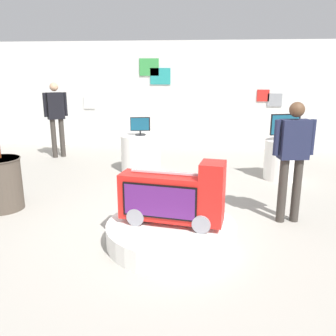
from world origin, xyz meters
TOP-DOWN VIEW (x-y plane):
  - ground_plane at (0.00, 0.00)m, footprint 30.00×30.00m
  - back_wall_display at (-0.00, 5.34)m, footprint 10.94×0.13m
  - main_display_pedestal at (0.20, -0.51)m, footprint 1.59×1.59m
  - novelty_firetruck_tv at (0.22, -0.52)m, footprint 1.28×0.55m
  - display_pedestal_left_rear at (-0.73, 2.72)m, footprint 0.82×0.82m
  - tv_on_left_rear at (-0.73, 2.71)m, footprint 0.41×0.22m
  - display_pedestal_center_rear at (2.12, 2.41)m, footprint 0.69×0.69m
  - tv_on_center_rear at (2.12, 2.41)m, footprint 0.58×0.20m
  - side_table_round at (-2.47, 0.36)m, footprint 0.63×0.63m
  - shopper_browsing_near_truck at (1.77, 0.30)m, footprint 0.55×0.26m
  - shopper_browsing_rear at (-2.97, 3.80)m, footprint 0.47×0.38m

SIDE VIEW (x-z plane):
  - ground_plane at x=0.00m, z-range 0.00..0.00m
  - main_display_pedestal at x=0.20m, z-range 0.00..0.25m
  - display_pedestal_left_rear at x=-0.73m, z-range 0.00..0.77m
  - display_pedestal_center_rear at x=2.12m, z-range 0.00..0.77m
  - side_table_round at x=-2.47m, z-range 0.01..0.80m
  - novelty_firetruck_tv at x=0.22m, z-range 0.18..0.98m
  - tv_on_left_rear at x=-0.73m, z-range 0.78..1.15m
  - shopper_browsing_near_truck at x=1.77m, z-range 0.15..1.81m
  - tv_on_center_rear at x=2.12m, z-range 0.80..1.31m
  - shopper_browsing_rear at x=-2.97m, z-range 0.16..1.96m
  - back_wall_display at x=0.00m, z-range 0.00..2.85m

